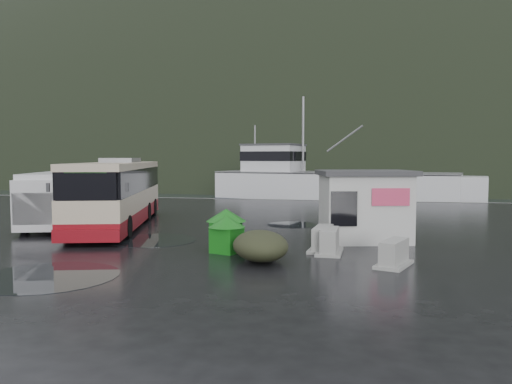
% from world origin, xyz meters
% --- Properties ---
extents(ground, '(160.00, 160.00, 0.00)m').
position_xyz_m(ground, '(0.00, 0.00, 0.00)').
color(ground, black).
rests_on(ground, ground).
extents(harbor_water, '(300.00, 180.00, 0.02)m').
position_xyz_m(harbor_water, '(0.00, 110.00, 0.00)').
color(harbor_water, black).
rests_on(harbor_water, ground).
extents(quay_edge, '(160.00, 0.60, 1.50)m').
position_xyz_m(quay_edge, '(0.00, 20.00, 0.00)').
color(quay_edge, '#999993').
rests_on(quay_edge, ground).
extents(headland, '(780.00, 540.00, 570.00)m').
position_xyz_m(headland, '(10.00, 250.00, 0.00)').
color(headland, black).
rests_on(headland, ground).
extents(coach_bus, '(5.88, 12.15, 3.33)m').
position_xyz_m(coach_bus, '(-3.76, 3.59, 0.00)').
color(coach_bus, '#C4B194').
rests_on(coach_bus, ground).
extents(white_van, '(3.88, 6.68, 2.65)m').
position_xyz_m(white_van, '(-6.43, 2.78, 0.00)').
color(white_van, silver).
rests_on(white_van, ground).
extents(waste_bin_left, '(1.06, 1.06, 1.47)m').
position_xyz_m(waste_bin_left, '(2.86, -1.27, 0.00)').
color(waste_bin_left, '#126814').
rests_on(waste_bin_left, ground).
extents(waste_bin_right, '(1.21, 1.21, 1.30)m').
position_xyz_m(waste_bin_right, '(3.06, -1.99, 0.00)').
color(waste_bin_right, '#126814').
rests_on(waste_bin_right, ground).
extents(dome_tent, '(2.53, 2.95, 0.98)m').
position_xyz_m(dome_tent, '(4.47, -3.13, 0.00)').
color(dome_tent, '#2C301D').
rests_on(dome_tent, ground).
extents(ticket_kiosk, '(4.13, 3.46, 2.83)m').
position_xyz_m(ticket_kiosk, '(7.89, 1.38, 0.00)').
color(ticket_kiosk, beige).
rests_on(ticket_kiosk, ground).
extents(jersey_barrier_a, '(1.35, 1.81, 0.81)m').
position_xyz_m(jersey_barrier_a, '(8.65, -3.19, 0.00)').
color(jersey_barrier_a, '#999993').
rests_on(jersey_barrier_a, ground).
extents(jersey_barrier_b, '(1.05, 1.82, 0.87)m').
position_xyz_m(jersey_barrier_b, '(6.36, -1.03, 0.00)').
color(jersey_barrier_b, '#999993').
rests_on(jersey_barrier_b, ground).
extents(jersey_barrier_c, '(0.95, 1.76, 0.86)m').
position_xyz_m(jersey_barrier_c, '(6.62, -1.46, 0.00)').
color(jersey_barrier_c, '#999993').
rests_on(jersey_barrier_c, ground).
extents(fishing_trawler, '(26.96, 11.85, 10.54)m').
position_xyz_m(fishing_trawler, '(5.83, 28.41, 0.00)').
color(fishing_trawler, silver).
rests_on(fishing_trawler, ground).
extents(puddles, '(12.04, 15.18, 0.01)m').
position_xyz_m(puddles, '(-0.58, -2.45, 0.00)').
color(puddles, black).
rests_on(puddles, ground).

